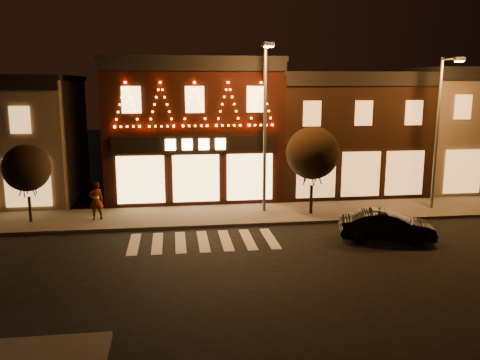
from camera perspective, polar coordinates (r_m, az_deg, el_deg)
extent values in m
plane|color=black|center=(18.24, -3.46, -10.96)|extent=(120.00, 120.00, 0.00)
cube|color=#47423D|center=(25.97, -0.41, -4.02)|extent=(44.00, 4.00, 0.15)
cube|color=black|center=(31.02, -5.54, 5.78)|extent=(10.00, 8.00, 8.00)
cube|color=black|center=(30.92, -5.68, 13.46)|extent=(10.20, 8.20, 0.30)
cube|color=black|center=(26.86, -5.33, 12.98)|extent=(10.00, 0.25, 0.50)
cube|color=black|center=(26.99, -5.16, 4.14)|extent=(9.00, 0.15, 0.90)
cube|color=#FFD87F|center=(26.89, -5.15, 4.12)|extent=(3.40, 0.08, 0.60)
cube|color=black|center=(32.83, 11.35, 5.20)|extent=(9.00, 8.00, 7.20)
cube|color=black|center=(32.68, 11.60, 11.75)|extent=(9.20, 8.20, 0.30)
cube|color=black|center=(28.88, 14.26, 10.97)|extent=(9.00, 0.25, 0.50)
cube|color=brown|center=(36.75, 24.80, 5.24)|extent=(9.00, 8.00, 7.50)
cube|color=black|center=(36.63, 25.30, 11.31)|extent=(9.20, 8.20, 0.30)
cylinder|color=#59595E|center=(25.80, 2.88, 5.83)|extent=(0.17, 0.17, 8.67)
cylinder|color=#59595E|center=(24.90, 3.15, 15.38)|extent=(0.29, 1.74, 0.11)
cube|color=#59595E|center=(24.03, 3.34, 15.41)|extent=(0.57, 0.36, 0.20)
cube|color=orange|center=(24.03, 3.33, 15.12)|extent=(0.43, 0.26, 0.05)
cylinder|color=#59595E|center=(28.35, 21.78, 4.86)|extent=(0.16, 0.16, 8.01)
cylinder|color=#59595E|center=(27.55, 23.16, 12.76)|extent=(0.14, 1.60, 0.10)
cube|color=#59595E|center=(26.85, 24.00, 12.65)|extent=(0.51, 0.29, 0.18)
cube|color=orange|center=(26.84, 23.98, 12.42)|extent=(0.39, 0.21, 0.05)
cylinder|color=black|center=(26.40, -23.09, -3.11)|extent=(0.14, 0.14, 1.25)
sphere|color=black|center=(26.00, -23.43, 1.29)|extent=(2.29, 2.29, 2.29)
cylinder|color=black|center=(26.07, 8.22, -2.22)|extent=(0.16, 0.16, 1.49)
sphere|color=black|center=(25.62, 8.37, 3.11)|extent=(2.72, 2.72, 2.72)
imported|color=black|center=(22.77, 16.57, -5.11)|extent=(4.30, 2.37, 1.34)
imported|color=gray|center=(25.58, -16.27, -2.31)|extent=(0.82, 0.68, 1.93)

